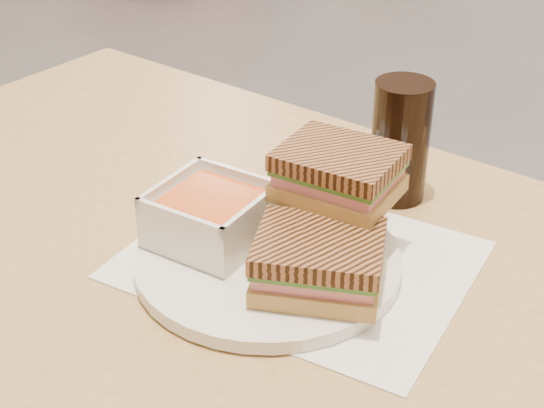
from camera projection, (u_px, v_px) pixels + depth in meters
The scene contains 7 objects.
main_table at pixel (254, 352), 0.86m from camera, with size 1.27×0.82×0.75m.
tray_liner at pixel (299, 260), 0.81m from camera, with size 0.34×0.27×0.00m.
plate at pixel (268, 260), 0.80m from camera, with size 0.27×0.27×0.01m.
soup_bowl at pixel (211, 217), 0.80m from camera, with size 0.11×0.11×0.06m.
panini_lower at pixel (319, 262), 0.73m from camera, with size 0.14×0.13×0.05m.
panini_upper at pixel (339, 173), 0.78m from camera, with size 0.11×0.10×0.05m.
cola_glass at pixel (400, 141), 0.89m from camera, with size 0.07×0.07×0.14m.
Camera 1 is at (0.36, -2.56, 1.22)m, focal length 52.33 mm.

